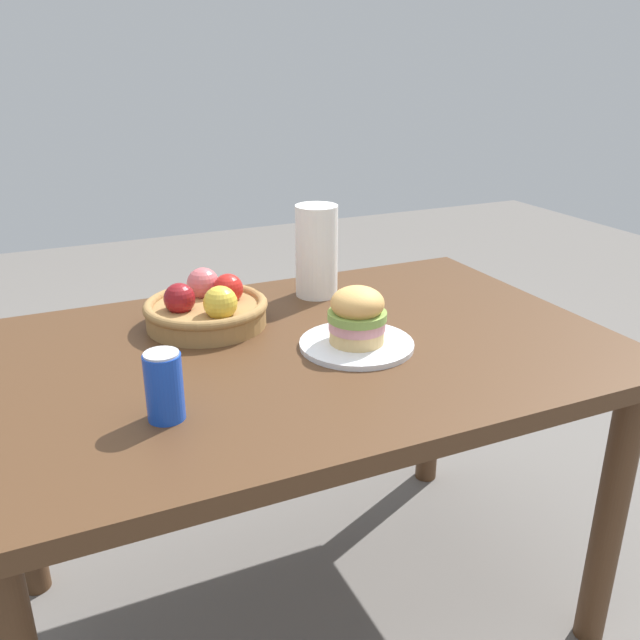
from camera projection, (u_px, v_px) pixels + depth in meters
name	position (u px, v px, depth m)	size (l,w,h in m)	color
ground_plane	(301.00, 609.00, 1.75)	(8.00, 8.00, 0.00)	slate
dining_table	(298.00, 387.00, 1.51)	(1.40, 0.90, 0.75)	#4C301C
plate	(357.00, 344.00, 1.46)	(0.25, 0.25, 0.01)	white
sandwich	(357.00, 315.00, 1.44)	(0.13, 0.13, 0.13)	#E5BC75
soda_can	(164.00, 386.00, 1.16)	(0.07, 0.07, 0.13)	blue
fruit_basket	(207.00, 308.00, 1.57)	(0.29, 0.29, 0.12)	#9E7542
paper_towel_roll	(317.00, 251.00, 1.74)	(0.11, 0.11, 0.24)	white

